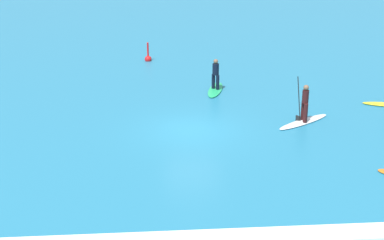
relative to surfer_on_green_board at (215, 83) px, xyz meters
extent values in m
plane|color=teal|center=(-1.76, -5.91, -0.45)|extent=(120.00, 120.00, 0.00)
ellipsoid|color=#23B266|center=(0.00, 0.00, -0.40)|extent=(1.45, 2.99, 0.11)
cylinder|color=black|center=(-0.11, 0.11, 0.06)|extent=(0.23, 0.23, 0.82)
cylinder|color=black|center=(0.11, -0.11, 0.06)|extent=(0.23, 0.23, 0.82)
cylinder|color=black|center=(0.00, 0.00, 0.79)|extent=(0.44, 0.44, 0.63)
sphere|color=brown|center=(0.00, 0.00, 1.23)|extent=(0.32, 0.32, 0.26)
ellipsoid|color=white|center=(3.63, -5.32, -0.41)|extent=(3.05, 2.35, 0.09)
cylinder|color=#381414|center=(3.62, -5.15, 0.09)|extent=(0.29, 0.29, 0.92)
cylinder|color=#381414|center=(3.64, -5.50, 0.09)|extent=(0.29, 0.29, 0.92)
cylinder|color=#381414|center=(3.63, -5.32, 0.86)|extent=(0.43, 0.43, 0.62)
sphere|color=brown|center=(3.63, -5.32, 1.29)|extent=(0.36, 0.36, 0.26)
cylinder|color=black|center=(3.36, -5.20, 0.70)|extent=(0.24, 0.32, 2.13)
cube|color=black|center=(3.36, -5.20, -0.31)|extent=(0.16, 0.20, 0.32)
sphere|color=red|center=(-3.76, 6.89, -0.34)|extent=(0.47, 0.47, 0.47)
cylinder|color=red|center=(-3.76, 6.89, 0.17)|extent=(0.12, 0.12, 1.25)
cube|color=white|center=(-1.76, -15.22, -0.36)|extent=(17.91, 0.90, 0.18)
camera|label=1|loc=(-3.56, -29.86, 9.09)|focal=52.45mm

